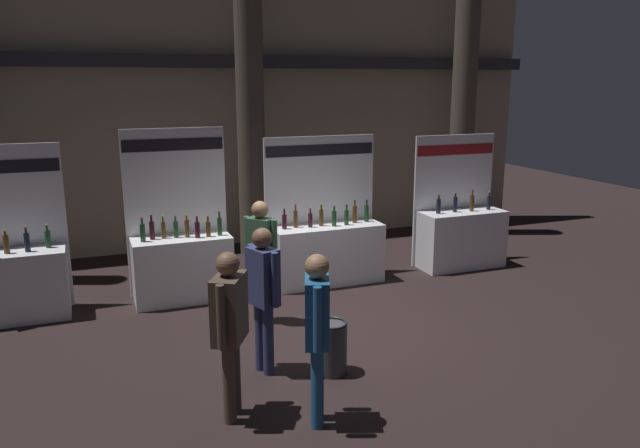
{
  "coord_description": "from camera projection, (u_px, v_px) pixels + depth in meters",
  "views": [
    {
      "loc": [
        -2.92,
        -7.13,
        3.24
      ],
      "look_at": [
        0.29,
        1.14,
        1.15
      ],
      "focal_mm": 34.49,
      "sensor_mm": 36.0,
      "label": 1
    }
  ],
  "objects": [
    {
      "name": "ground_plane",
      "position": [
        331.0,
        327.0,
        8.24
      ],
      "size": [
        25.51,
        25.51,
        0.0
      ],
      "primitive_type": "plane",
      "color": "black"
    },
    {
      "name": "hall_colonnade",
      "position": [
        239.0,
        82.0,
        11.77
      ],
      "size": [
        12.76,
        1.35,
        6.5
      ],
      "color": "tan",
      "rests_on": "ground_plane"
    },
    {
      "name": "exhibitor_booth_0",
      "position": [
        2.0,
        279.0,
        8.38
      ],
      "size": [
        1.76,
        0.73,
        2.39
      ],
      "color": "white",
      "rests_on": "ground_plane"
    },
    {
      "name": "exhibitor_booth_1",
      "position": [
        182.0,
        260.0,
        9.17
      ],
      "size": [
        1.51,
        0.66,
        2.55
      ],
      "color": "white",
      "rests_on": "ground_plane"
    },
    {
      "name": "exhibitor_booth_2",
      "position": [
        326.0,
        247.0,
        9.98
      ],
      "size": [
        1.89,
        0.66,
        2.36
      ],
      "color": "white",
      "rests_on": "ground_plane"
    },
    {
      "name": "exhibitor_booth_3",
      "position": [
        460.0,
        233.0,
        10.83
      ],
      "size": [
        1.58,
        0.66,
        2.31
      ],
      "color": "white",
      "rests_on": "ground_plane"
    },
    {
      "name": "trash_bin",
      "position": [
        332.0,
        347.0,
        6.9
      ],
      "size": [
        0.35,
        0.35,
        0.61
      ],
      "color": "#38383D",
      "rests_on": "ground_plane"
    },
    {
      "name": "visitor_2",
      "position": [
        317.0,
        325.0,
        5.73
      ],
      "size": [
        0.34,
        0.52,
        1.7
      ],
      "rotation": [
        0.0,
        0.0,
        1.22
      ],
      "color": "navy",
      "rests_on": "ground_plane"
    },
    {
      "name": "visitor_3",
      "position": [
        261.0,
        252.0,
        8.21
      ],
      "size": [
        0.38,
        0.41,
        1.69
      ],
      "rotation": [
        0.0,
        0.0,
        5.42
      ],
      "color": "#47382D",
      "rests_on": "ground_plane"
    },
    {
      "name": "visitor_4",
      "position": [
        263.0,
        288.0,
        6.78
      ],
      "size": [
        0.33,
        0.5,
        1.68
      ],
      "rotation": [
        0.0,
        0.0,
        5.05
      ],
      "color": "navy",
      "rests_on": "ground_plane"
    },
    {
      "name": "visitor_5",
      "position": [
        230.0,
        320.0,
        5.82
      ],
      "size": [
        0.44,
        0.54,
        1.69
      ],
      "rotation": [
        0.0,
        0.0,
        4.2
      ],
      "color": "#47382D",
      "rests_on": "ground_plane"
    }
  ]
}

